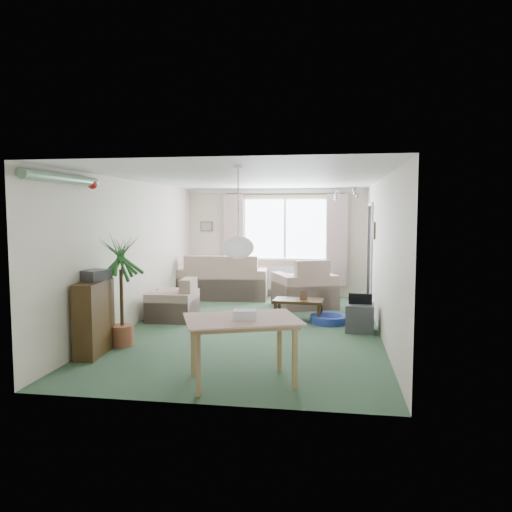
# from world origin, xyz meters

# --- Properties ---
(ground) EXTENTS (6.50, 6.50, 0.00)m
(ground) POSITION_xyz_m (0.00, 0.00, 0.00)
(ground) COLOR #315238
(window) EXTENTS (1.80, 0.03, 1.30)m
(window) POSITION_xyz_m (0.20, 3.23, 1.50)
(window) COLOR white
(curtain_rod) EXTENTS (2.60, 0.03, 0.03)m
(curtain_rod) POSITION_xyz_m (0.20, 3.15, 2.27)
(curtain_rod) COLOR black
(curtain_left) EXTENTS (0.45, 0.08, 2.00)m
(curtain_left) POSITION_xyz_m (-0.95, 3.13, 1.27)
(curtain_left) COLOR beige
(curtain_right) EXTENTS (0.45, 0.08, 2.00)m
(curtain_right) POSITION_xyz_m (1.35, 3.13, 1.27)
(curtain_right) COLOR beige
(radiator) EXTENTS (1.20, 0.10, 0.55)m
(radiator) POSITION_xyz_m (0.20, 3.19, 0.40)
(radiator) COLOR white
(doorway) EXTENTS (0.03, 0.95, 2.00)m
(doorway) POSITION_xyz_m (1.99, 2.20, 1.00)
(doorway) COLOR black
(pendant_lamp) EXTENTS (0.36, 0.36, 0.36)m
(pendant_lamp) POSITION_xyz_m (0.20, -2.30, 1.48)
(pendant_lamp) COLOR white
(tinsel_garland) EXTENTS (1.60, 1.60, 0.12)m
(tinsel_garland) POSITION_xyz_m (-1.92, -2.30, 2.28)
(tinsel_garland) COLOR #196626
(bauble_cluster_a) EXTENTS (0.20, 0.20, 0.20)m
(bauble_cluster_a) POSITION_xyz_m (1.30, 0.90, 2.22)
(bauble_cluster_a) COLOR silver
(bauble_cluster_b) EXTENTS (0.20, 0.20, 0.20)m
(bauble_cluster_b) POSITION_xyz_m (1.60, -0.30, 2.22)
(bauble_cluster_b) COLOR silver
(wall_picture_back) EXTENTS (0.28, 0.03, 0.22)m
(wall_picture_back) POSITION_xyz_m (-1.60, 3.23, 1.55)
(wall_picture_back) COLOR brown
(wall_picture_right) EXTENTS (0.03, 0.24, 0.30)m
(wall_picture_right) POSITION_xyz_m (1.98, 1.20, 1.55)
(wall_picture_right) COLOR brown
(sofa) EXTENTS (1.98, 1.16, 0.95)m
(sofa) POSITION_xyz_m (-1.10, 2.75, 0.48)
(sofa) COLOR #C0A791
(sofa) RESTS_ON ground
(armchair_corner) EXTENTS (1.40, 1.37, 0.96)m
(armchair_corner) POSITION_xyz_m (0.71, 2.00, 0.48)
(armchair_corner) COLOR beige
(armchair_corner) RESTS_ON ground
(armchair_left) EXTENTS (0.79, 0.83, 0.73)m
(armchair_left) POSITION_xyz_m (-1.50, 0.44, 0.36)
(armchair_left) COLOR beige
(armchair_left) RESTS_ON ground
(coffee_table) EXTENTS (0.87, 0.53, 0.38)m
(coffee_table) POSITION_xyz_m (0.69, 0.65, 0.19)
(coffee_table) COLOR black
(coffee_table) RESTS_ON ground
(photo_frame) EXTENTS (0.12, 0.05, 0.16)m
(photo_frame) POSITION_xyz_m (0.77, 0.60, 0.46)
(photo_frame) COLOR brown
(photo_frame) RESTS_ON coffee_table
(bookshelf) EXTENTS (0.33, 0.82, 0.97)m
(bookshelf) POSITION_xyz_m (-1.84, -1.78, 0.49)
(bookshelf) COLOR black
(bookshelf) RESTS_ON ground
(hifi_box) EXTENTS (0.37, 0.41, 0.14)m
(hifi_box) POSITION_xyz_m (-1.86, -1.69, 1.04)
(hifi_box) COLOR #38383D
(hifi_box) RESTS_ON bookshelf
(houseplant) EXTENTS (0.75, 0.75, 1.58)m
(houseplant) POSITION_xyz_m (-1.65, -1.34, 0.79)
(houseplant) COLOR #1E582E
(houseplant) RESTS_ON ground
(dining_table) EXTENTS (1.32, 1.10, 0.70)m
(dining_table) POSITION_xyz_m (0.29, -2.56, 0.35)
(dining_table) COLOR #9D8C55
(dining_table) RESTS_ON ground
(gift_box) EXTENTS (0.27, 0.21, 0.12)m
(gift_box) POSITION_xyz_m (0.33, -2.61, 0.76)
(gift_box) COLOR silver
(gift_box) RESTS_ON dining_table
(tv_cube) EXTENTS (0.47, 0.51, 0.43)m
(tv_cube) POSITION_xyz_m (1.70, 0.06, 0.22)
(tv_cube) COLOR #3F3F44
(tv_cube) RESTS_ON ground
(pet_bed) EXTENTS (0.82, 0.82, 0.13)m
(pet_bed) POSITION_xyz_m (1.22, 0.58, 0.06)
(pet_bed) COLOR navy
(pet_bed) RESTS_ON ground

